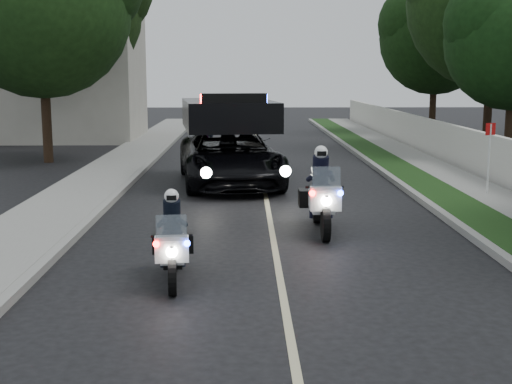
% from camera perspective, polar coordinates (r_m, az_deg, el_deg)
% --- Properties ---
extents(ground, '(120.00, 120.00, 0.00)m').
position_cam_1_polar(ground, '(10.27, 2.39, -9.38)').
color(ground, black).
rests_on(ground, ground).
extents(curb_right, '(0.20, 60.00, 0.15)m').
position_cam_1_polar(curb_right, '(20.50, 12.27, 0.31)').
color(curb_right, gray).
rests_on(curb_right, ground).
extents(grass_verge, '(1.20, 60.00, 0.16)m').
position_cam_1_polar(grass_verge, '(20.67, 14.16, 0.32)').
color(grass_verge, '#193814').
rests_on(grass_verge, ground).
extents(sidewalk_right, '(1.40, 60.00, 0.16)m').
position_cam_1_polar(sidewalk_right, '(21.05, 17.58, 0.32)').
color(sidewalk_right, gray).
rests_on(sidewalk_right, ground).
extents(property_wall, '(0.22, 60.00, 1.50)m').
position_cam_1_polar(property_wall, '(21.29, 20.23, 2.11)').
color(property_wall, beige).
rests_on(property_wall, ground).
extents(curb_left, '(0.20, 60.00, 0.15)m').
position_cam_1_polar(curb_left, '(20.27, -10.92, 0.24)').
color(curb_left, gray).
rests_on(curb_left, ground).
extents(sidewalk_left, '(2.00, 60.00, 0.16)m').
position_cam_1_polar(sidewalk_left, '(20.49, -13.95, 0.24)').
color(sidewalk_left, gray).
rests_on(sidewalk_left, ground).
extents(building_far, '(8.00, 6.00, 7.00)m').
position_cam_1_polar(building_far, '(36.91, -15.95, 9.61)').
color(building_far, '#A8A396').
rests_on(building_far, ground).
extents(lane_marking, '(0.12, 50.00, 0.01)m').
position_cam_1_polar(lane_marking, '(19.98, 0.74, 0.08)').
color(lane_marking, '#BFB78C').
rests_on(lane_marking, ground).
extents(police_moto_left, '(0.79, 1.84, 1.52)m').
position_cam_1_polar(police_moto_left, '(11.53, -6.85, -7.28)').
color(police_moto_left, silver).
rests_on(police_moto_left, ground).
extents(police_moto_right, '(0.77, 2.18, 1.85)m').
position_cam_1_polar(police_moto_right, '(15.00, 5.36, -3.24)').
color(police_moto_right, white).
rests_on(police_moto_right, ground).
extents(police_suv, '(3.62, 6.50, 3.01)m').
position_cam_1_polar(police_suv, '(21.22, -2.15, 0.63)').
color(police_suv, black).
rests_on(police_suv, ground).
extents(bicycle, '(0.58, 1.59, 0.83)m').
position_cam_1_polar(bicycle, '(31.98, -3.97, 3.70)').
color(bicycle, black).
rests_on(bicycle, ground).
extents(cyclist, '(0.57, 0.38, 1.57)m').
position_cam_1_polar(cyclist, '(31.98, -3.97, 3.70)').
color(cyclist, black).
rests_on(cyclist, ground).
extents(sign_post, '(0.44, 0.44, 2.13)m').
position_cam_1_polar(sign_post, '(19.79, 18.50, -0.54)').
color(sign_post, '#B20C1F').
rests_on(sign_post, ground).
extents(tree_right_c, '(5.58, 5.58, 8.94)m').
position_cam_1_polar(tree_right_c, '(29.07, 20.05, 2.53)').
color(tree_right_c, '#133410').
rests_on(tree_right_c, ground).
extents(tree_right_d, '(8.96, 8.96, 12.35)m').
position_cam_1_polar(tree_right_d, '(32.18, 18.42, 3.27)').
color(tree_right_d, '#1B3913').
rests_on(tree_right_d, ground).
extents(tree_right_e, '(6.61, 6.61, 10.20)m').
position_cam_1_polar(tree_right_e, '(39.83, 14.29, 4.62)').
color(tree_right_e, black).
rests_on(tree_right_e, ground).
extents(tree_left_near, '(8.47, 8.47, 11.24)m').
position_cam_1_polar(tree_left_near, '(27.67, -16.74, 2.37)').
color(tree_left_near, '#183812').
rests_on(tree_left_near, ground).
extents(tree_left_far, '(7.97, 7.97, 12.33)m').
position_cam_1_polar(tree_left_far, '(35.63, -14.97, 4.02)').
color(tree_left_far, black).
rests_on(tree_left_far, ground).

